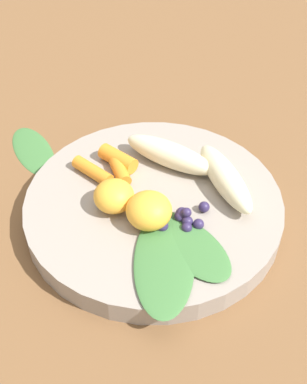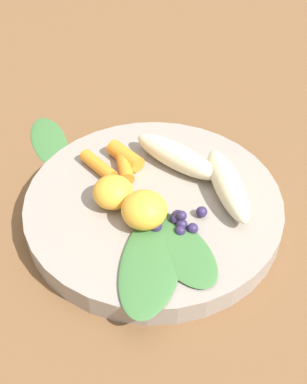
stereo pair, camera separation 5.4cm
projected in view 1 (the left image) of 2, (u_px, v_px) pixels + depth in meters
The scene contains 13 objects.
ground_plane at pixel (154, 215), 0.56m from camera, with size 2.40×2.40×0.00m, color brown.
bowl at pixel (154, 207), 0.55m from camera, with size 0.28×0.28×0.03m, color gray.
banana_peeled_left at pixel (169, 154), 0.57m from camera, with size 0.11×0.03×0.03m, color beige.
banana_peeled_right at pixel (225, 178), 0.55m from camera, with size 0.11×0.03×0.03m, color beige.
orange_segment_near at pixel (149, 210), 0.51m from camera, with size 0.05×0.05×0.03m, color #F4A833.
orange_segment_far at pixel (114, 196), 0.52m from camera, with size 0.04×0.04×0.03m, color #F4A833.
carrot_front at pixel (118, 159), 0.58m from camera, with size 0.02×0.02×0.05m, color orange.
carrot_mid_left at pixel (118, 167), 0.57m from camera, with size 0.02×0.02×0.05m, color orange.
carrot_mid_right at pixel (94, 170), 0.57m from camera, with size 0.02×0.02×0.05m, color orange.
blueberry_pile at pixel (181, 218), 0.51m from camera, with size 0.06×0.05×0.02m.
kale_leaf_left at pixel (164, 260), 0.48m from camera, with size 0.13×0.06×0.01m, color #3D7038.
kale_leaf_right at pixel (193, 247), 0.49m from camera, with size 0.10×0.05×0.01m, color #3D7038.
kale_leaf_stray at pixel (33, 149), 0.64m from camera, with size 0.11×0.04×0.01m, color #3D7038.
Camera 1 is at (-0.34, -0.18, 0.41)m, focal length 47.44 mm.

